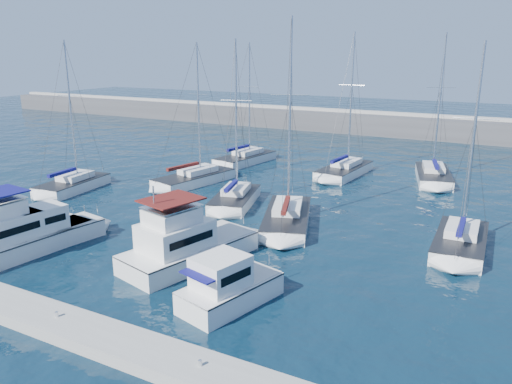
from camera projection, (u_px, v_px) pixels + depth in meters
The scene contains 17 objects.
ground at pixel (193, 248), 32.69m from camera, with size 220.00×220.00×0.00m, color black.
breakwater at pixel (387, 127), 76.59m from camera, with size 160.00×6.00×4.45m.
dock at pixel (58, 322), 23.26m from camera, with size 40.00×2.20×0.60m, color gray.
dock_cleat_centre at pixel (57, 314), 23.15m from camera, with size 0.16×0.16×0.25m, color silver.
dock_cleat_near_stbd at pixel (200, 363), 19.55m from camera, with size 0.16×0.16×0.25m, color silver.
motor_yacht_port_outer at pixel (49, 232), 33.02m from camera, with size 3.70×6.75×3.20m.
motor_yacht_port_inner at pixel (14, 238), 31.45m from camera, with size 4.50×9.31×4.69m.
motor_yacht_stbd_inner at pixel (185, 246), 30.14m from camera, with size 5.56×9.22×4.69m.
motor_yacht_stbd_outer at pixel (228, 288), 25.20m from camera, with size 3.88×5.89×3.20m.
sailboat_mid_a at pixel (73, 185), 46.17m from camera, with size 3.70×7.38×13.73m.
sailboat_mid_b at pixel (195, 178), 48.47m from camera, with size 4.83×8.94×13.58m.
sailboat_mid_c at pixel (235, 199), 41.80m from camera, with size 4.70×7.48×13.75m.
sailboat_mid_d at pixel (287, 218), 37.09m from camera, with size 5.90×9.26×15.14m.
sailboat_mid_e at pixel (460, 242), 32.48m from camera, with size 3.26×7.54×13.44m.
sailboat_back_a at pixel (246, 158), 57.32m from camera, with size 4.31×8.55×13.68m.
sailboat_back_b at pixel (345, 170), 51.74m from camera, with size 3.94×8.55×14.61m.
sailboat_back_c at pixel (433, 175), 49.58m from camera, with size 4.92×8.87×14.48m.
Camera 1 is at (17.87, -24.95, 12.55)m, focal length 35.00 mm.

